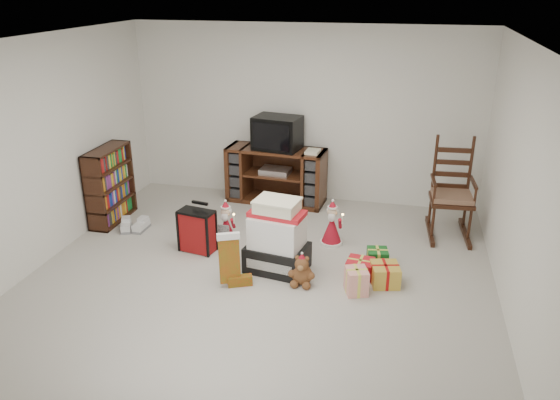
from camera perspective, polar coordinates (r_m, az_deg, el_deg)
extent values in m
cube|color=#A8A39A|center=(6.03, -2.17, -8.17)|extent=(5.00, 5.00, 0.01)
cube|color=silver|center=(5.24, -2.58, 16.23)|extent=(5.00, 5.00, 0.01)
cube|color=white|center=(7.86, 2.57, 8.91)|extent=(5.00, 0.01, 2.50)
cube|color=white|center=(3.39, -13.87, -10.27)|extent=(5.00, 0.01, 2.50)
cube|color=white|center=(6.61, -23.81, 4.52)|extent=(0.01, 5.00, 2.50)
cube|color=white|center=(5.43, 23.97, 0.97)|extent=(0.01, 5.00, 2.50)
cube|color=#4C2715|center=(7.90, -0.41, 2.60)|extent=(1.44, 0.60, 0.80)
cube|color=silver|center=(7.85, -0.47, 3.05)|extent=(0.44, 0.33, 0.08)
cube|color=#361B0E|center=(7.57, -17.35, 1.50)|extent=(0.28, 0.83, 1.01)
cube|color=#361B0E|center=(7.14, 17.46, -0.05)|extent=(0.55, 0.53, 0.05)
cube|color=#976E52|center=(7.12, 17.52, 0.40)|extent=(0.51, 0.49, 0.06)
cube|color=#361B0E|center=(7.22, 17.75, 3.76)|extent=(0.44, 0.09, 0.79)
cube|color=#361B0E|center=(7.31, 17.08, -3.22)|extent=(0.57, 0.89, 0.06)
cube|color=black|center=(6.12, -0.29, -6.02)|extent=(0.72, 0.57, 0.30)
cube|color=white|center=(5.98, -0.30, -3.24)|extent=(0.61, 0.50, 0.36)
cube|color=red|center=(5.89, -0.30, -1.43)|extent=(0.63, 0.41, 0.05)
cube|color=#F3ECC6|center=(5.86, -0.30, -0.67)|extent=(0.49, 0.40, 0.12)
cube|color=maroon|center=(6.55, -8.65, -3.22)|extent=(0.43, 0.28, 0.52)
cube|color=black|center=(6.50, -8.51, -0.25)|extent=(0.21, 0.07, 0.03)
ellipsoid|color=brown|center=(5.87, 2.32, -7.79)|extent=(0.22, 0.19, 0.24)
sphere|color=brown|center=(5.77, 2.28, -6.72)|extent=(0.15, 0.15, 0.15)
cone|color=#A21121|center=(6.71, 5.42, -3.10)|extent=(0.27, 0.27, 0.38)
sphere|color=#D0B092|center=(6.61, 5.50, -1.24)|extent=(0.13, 0.13, 0.13)
cone|color=#A21121|center=(6.58, 5.53, -0.45)|extent=(0.11, 0.11, 0.09)
cylinder|color=silver|center=(6.52, 6.55, -2.01)|extent=(0.02, 0.02, 0.11)
cone|color=#A21121|center=(6.73, -5.62, -3.06)|extent=(0.26, 0.26, 0.37)
sphere|color=#D0B092|center=(6.64, -5.69, -1.24)|extent=(0.13, 0.13, 0.13)
cone|color=#A21121|center=(6.60, -5.72, -0.46)|extent=(0.11, 0.11, 0.09)
cylinder|color=silver|center=(6.52, -4.84, -2.00)|extent=(0.02, 0.02, 0.11)
cube|color=silver|center=(7.40, -15.71, -2.57)|extent=(0.24, 0.33, 0.11)
cube|color=silver|center=(7.31, -14.37, -2.73)|extent=(0.14, 0.30, 0.11)
cube|color=red|center=(6.10, 8.32, -6.56)|extent=(0.27, 0.27, 0.27)
cube|color=#1A6824|center=(6.32, 10.41, -5.64)|extent=(0.27, 0.27, 0.27)
cube|color=gold|center=(5.95, 10.66, -7.48)|extent=(0.27, 0.27, 0.27)
cube|color=white|center=(5.79, 7.46, -8.18)|extent=(0.27, 0.27, 0.27)
cube|color=black|center=(7.70, -0.28, 7.03)|extent=(0.70, 0.54, 0.47)
cube|color=black|center=(7.49, -0.69, 6.60)|extent=(0.54, 0.11, 0.37)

